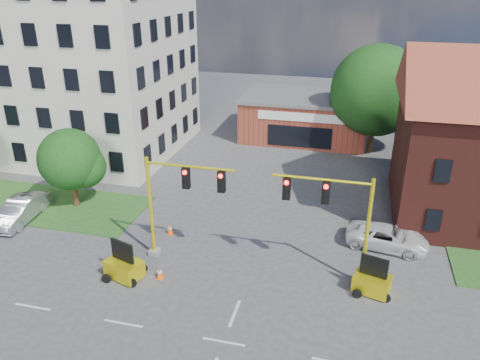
% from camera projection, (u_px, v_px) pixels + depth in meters
% --- Properties ---
extents(ground, '(120.00, 120.00, 0.00)m').
position_uv_depth(ground, '(224.00, 342.00, 21.29)').
color(ground, '#424244').
rests_on(ground, ground).
extents(grass_verge_nw, '(22.00, 6.00, 0.08)m').
position_uv_depth(grass_verge_nw, '(1.00, 199.00, 34.59)').
color(grass_verge_nw, '#23491B').
rests_on(grass_verge_nw, ground).
extents(office_block, '(18.40, 15.40, 20.60)m').
position_uv_depth(office_block, '(71.00, 36.00, 40.95)').
color(office_block, beige).
rests_on(office_block, ground).
extents(brick_shop, '(12.40, 8.40, 4.30)m').
position_uv_depth(brick_shop, '(305.00, 116.00, 46.98)').
color(brick_shop, brown).
rests_on(brick_shop, ground).
extents(tree_large, '(8.52, 8.11, 9.87)m').
position_uv_depth(tree_large, '(381.00, 93.00, 41.47)').
color(tree_large, '#3B2A15').
rests_on(tree_large, ground).
extents(tree_nw_front, '(4.51, 4.30, 5.74)m').
position_uv_depth(tree_nw_front, '(73.00, 161.00, 32.33)').
color(tree_nw_front, '#3B2A15').
rests_on(tree_nw_front, ground).
extents(signal_mast_west, '(5.30, 0.60, 6.20)m').
position_uv_depth(signal_mast_west, '(177.00, 198.00, 25.98)').
color(signal_mast_west, gray).
rests_on(signal_mast_west, ground).
extents(signal_mast_east, '(5.30, 0.60, 6.20)m').
position_uv_depth(signal_mast_east, '(336.00, 216.00, 24.04)').
color(signal_mast_east, gray).
rests_on(signal_mast_east, ground).
extents(trailer_west, '(2.23, 1.81, 2.20)m').
position_uv_depth(trailer_west, '(124.00, 267.00, 25.51)').
color(trailer_west, yellow).
rests_on(trailer_west, ground).
extents(trailer_east, '(2.09, 1.68, 2.08)m').
position_uv_depth(trailer_east, '(372.00, 282.00, 24.33)').
color(trailer_east, yellow).
rests_on(trailer_east, ground).
extents(cone_a, '(0.40, 0.40, 0.70)m').
position_uv_depth(cone_a, '(160.00, 273.00, 25.58)').
color(cone_a, '#FF510D').
rests_on(cone_a, ground).
extents(cone_b, '(0.40, 0.40, 0.70)m').
position_uv_depth(cone_b, '(170.00, 229.00, 29.93)').
color(cone_b, '#FF510D').
rests_on(cone_b, ground).
extents(cone_c, '(0.40, 0.40, 0.70)m').
position_uv_depth(cone_c, '(356.00, 281.00, 24.89)').
color(cone_c, '#FF510D').
rests_on(cone_c, ground).
extents(cone_d, '(0.40, 0.40, 0.70)m').
position_uv_depth(cone_d, '(361.00, 282.00, 24.87)').
color(cone_d, '#FF510D').
rests_on(cone_d, ground).
extents(pickup_white, '(5.16, 2.90, 1.36)m').
position_uv_depth(pickup_white, '(387.00, 237.00, 28.37)').
color(pickup_white, white).
rests_on(pickup_white, ground).
extents(sedan_silver_front, '(2.03, 4.91, 1.58)m').
position_uv_depth(sedan_silver_front, '(20.00, 210.00, 31.33)').
color(sedan_silver_front, '#95979C').
rests_on(sedan_silver_front, ground).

